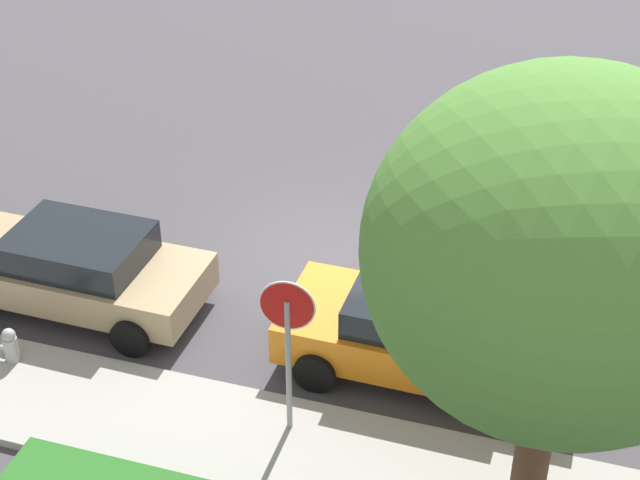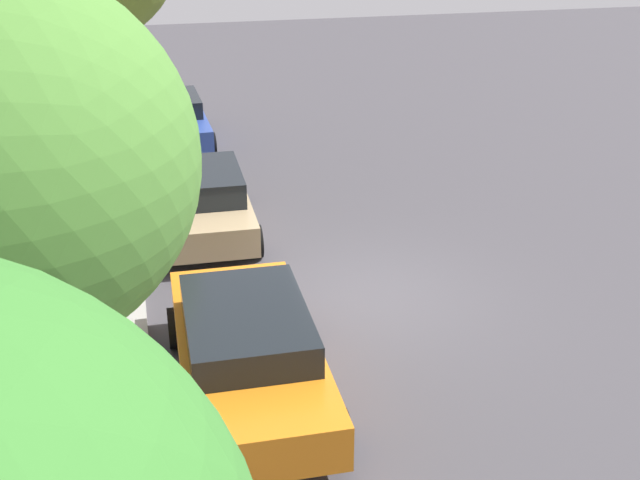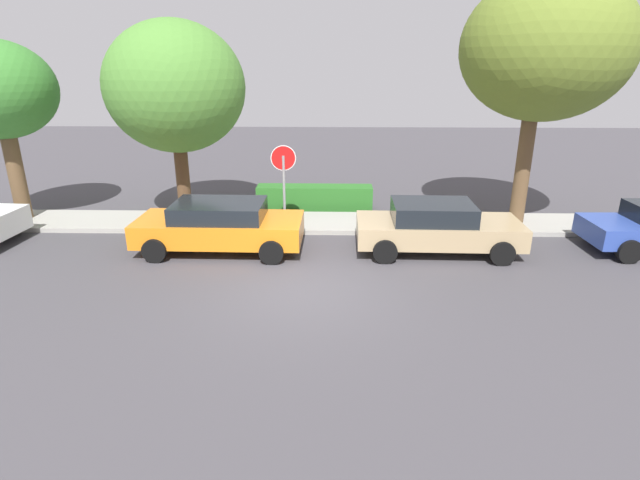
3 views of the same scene
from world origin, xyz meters
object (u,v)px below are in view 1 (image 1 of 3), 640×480
(parked_car_tan, at_px, (74,267))
(street_tree_mid_block, at_px, (563,253))
(fire_hydrant, at_px, (11,348))
(parked_car_orange, at_px, (433,332))
(stop_sign, at_px, (288,333))

(parked_car_tan, distance_m, street_tree_mid_block, 8.82)
(parked_car_tan, height_order, fire_hydrant, parked_car_tan)
(parked_car_orange, distance_m, fire_hydrant, 6.37)
(stop_sign, bearing_deg, parked_car_orange, -129.93)
(stop_sign, xyz_separation_m, parked_car_tan, (4.34, -1.87, -1.08))
(parked_car_orange, distance_m, street_tree_mid_block, 4.73)
(parked_car_tan, height_order, street_tree_mid_block, street_tree_mid_block)
(parked_car_orange, bearing_deg, street_tree_mid_block, 122.11)
(parked_car_tan, bearing_deg, street_tree_mid_block, 160.84)
(parked_car_tan, relative_size, fire_hydrant, 6.23)
(stop_sign, xyz_separation_m, fire_hydrant, (4.50, -0.12, -1.44))
(parked_car_tan, bearing_deg, parked_car_orange, -179.52)
(parked_car_tan, distance_m, fire_hydrant, 1.80)
(fire_hydrant, bearing_deg, street_tree_mid_block, 173.38)
(stop_sign, distance_m, parked_car_tan, 4.85)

